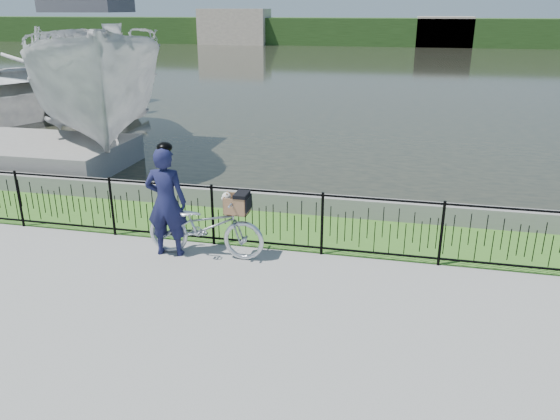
# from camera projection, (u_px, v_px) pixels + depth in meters

# --- Properties ---
(ground) EXTENTS (120.00, 120.00, 0.00)m
(ground) POSITION_uv_depth(u_px,v_px,m) (241.00, 291.00, 8.40)
(ground) COLOR gray
(ground) RESTS_ON ground
(grass_strip) EXTENTS (60.00, 2.00, 0.01)m
(grass_strip) POSITION_uv_depth(u_px,v_px,m) (279.00, 228.00, 10.77)
(grass_strip) COLOR #3A6D22
(grass_strip) RESTS_ON ground
(water) EXTENTS (120.00, 120.00, 0.00)m
(water) POSITION_uv_depth(u_px,v_px,m) (374.00, 69.00, 38.58)
(water) COLOR #27281E
(water) RESTS_ON ground
(quay_wall) EXTENTS (60.00, 0.30, 0.40)m
(quay_wall) POSITION_uv_depth(u_px,v_px,m) (289.00, 202.00, 11.62)
(quay_wall) COLOR gray
(quay_wall) RESTS_ON ground
(fence) EXTENTS (14.00, 0.06, 1.15)m
(fence) POSITION_uv_depth(u_px,v_px,m) (266.00, 219.00, 9.66)
(fence) COLOR black
(fence) RESTS_ON ground
(far_treeline) EXTENTS (120.00, 6.00, 3.00)m
(far_treeline) POSITION_uv_depth(u_px,v_px,m) (389.00, 32.00, 62.74)
(far_treeline) COLOR #26451A
(far_treeline) RESTS_ON ground
(far_building_left) EXTENTS (8.00, 4.00, 4.00)m
(far_building_left) POSITION_uv_depth(u_px,v_px,m) (234.00, 27.00, 64.45)
(far_building_left) COLOR #B1A08E
(far_building_left) RESTS_ON ground
(far_building_right) EXTENTS (6.00, 3.00, 3.20)m
(far_building_right) POSITION_uv_depth(u_px,v_px,m) (444.00, 32.00, 60.10)
(far_building_right) COLOR #B1A08E
(far_building_right) RESTS_ON ground
(bicycle_rig) EXTENTS (2.09, 0.73, 1.23)m
(bicycle_rig) POSITION_uv_depth(u_px,v_px,m) (206.00, 226.00, 9.42)
(bicycle_rig) COLOR silver
(bicycle_rig) RESTS_ON ground
(cyclist) EXTENTS (0.75, 0.53, 2.01)m
(cyclist) POSITION_uv_depth(u_px,v_px,m) (166.00, 201.00, 9.34)
(cyclist) COLOR #16183C
(cyclist) RESTS_ON ground
(boat_near) EXTENTS (8.46, 10.17, 5.57)m
(boat_near) POSITION_uv_depth(u_px,v_px,m) (96.00, 82.00, 16.33)
(boat_near) COLOR #BABBBA
(boat_near) RESTS_ON water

